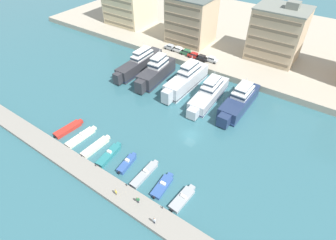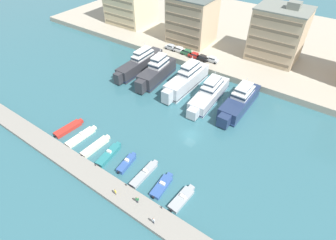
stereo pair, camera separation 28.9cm
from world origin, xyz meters
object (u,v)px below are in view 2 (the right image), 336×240
(motorboat_cream_mid_left, at_px, (96,146))
(motorboat_blue_center, at_px, (127,163))
(car_white_left, at_px, (179,49))
(car_red_center_left, at_px, (194,55))
(pedestrian_near_edge, at_px, (115,192))
(motorboat_blue_mid_right, at_px, (162,186))
(car_green_mid_left, at_px, (187,52))
(car_black_center, at_px, (202,58))
(yacht_silver_center_left, at_px, (209,93))
(motorboat_grey_right, at_px, (182,199))
(motorboat_grey_center_right, at_px, (144,174))
(yacht_charcoal_far_left, at_px, (140,63))
(motorboat_cream_left, at_px, (81,137))
(yacht_charcoal_left, at_px, (157,72))
(motorboat_red_far_left, at_px, (68,128))
(pedestrian_far_side, at_px, (137,199))
(car_silver_far_left, at_px, (171,47))
(yacht_navy_center, at_px, (240,101))
(car_silver_center_right, at_px, (212,59))
(yacht_silver_mid_left, at_px, (187,79))
(pedestrian_mid_deck, at_px, (153,220))
(motorboat_teal_center_left, at_px, (109,155))

(motorboat_cream_mid_left, height_order, motorboat_blue_center, motorboat_blue_center)
(motorboat_cream_mid_left, relative_size, car_white_left, 1.95)
(car_red_center_left, height_order, pedestrian_near_edge, car_red_center_left)
(motorboat_blue_mid_right, height_order, pedestrian_near_edge, pedestrian_near_edge)
(car_green_mid_left, distance_m, car_black_center, 6.16)
(yacht_silver_center_left, height_order, pedestrian_near_edge, yacht_silver_center_left)
(motorboat_grey_right, height_order, car_red_center_left, car_red_center_left)
(motorboat_grey_center_right, bearing_deg, yacht_silver_center_left, 93.00)
(yacht_charcoal_far_left, xyz_separation_m, yacht_silver_center_left, (26.04, -1.76, -0.35))
(car_green_mid_left, bearing_deg, motorboat_blue_mid_right, -63.55)
(motorboat_cream_left, distance_m, pedestrian_near_edge, 19.30)
(yacht_charcoal_left, height_order, motorboat_blue_center, yacht_charcoal_left)
(motorboat_grey_center_right, distance_m, car_white_left, 52.03)
(car_red_center_left, bearing_deg, motorboat_grey_right, -61.86)
(yacht_charcoal_far_left, distance_m, motorboat_red_far_left, 32.69)
(motorboat_cream_left, relative_size, car_black_center, 2.05)
(motorboat_grey_center_right, distance_m, pedestrian_far_side, 7.03)
(motorboat_red_far_left, relative_size, motorboat_blue_center, 1.30)
(yacht_charcoal_far_left, distance_m, motorboat_cream_mid_left, 35.67)
(yacht_charcoal_far_left, xyz_separation_m, car_silver_far_left, (2.08, 14.42, 0.45))
(motorboat_cream_left, distance_m, motorboat_grey_center_right, 19.05)
(pedestrian_near_edge, bearing_deg, motorboat_cream_mid_left, 152.20)
(yacht_silver_center_left, relative_size, car_black_center, 4.89)
(pedestrian_near_edge, bearing_deg, yacht_navy_center, 78.58)
(yacht_silver_center_left, bearing_deg, car_silver_center_right, 115.25)
(car_black_center, bearing_deg, motorboat_cream_mid_left, -91.49)
(yacht_charcoal_left, height_order, car_red_center_left, yacht_charcoal_left)
(yacht_navy_center, height_order, motorboat_blue_mid_right, yacht_navy_center)
(car_silver_far_left, relative_size, pedestrian_far_side, 2.39)
(yacht_charcoal_left, distance_m, car_red_center_left, 16.05)
(motorboat_cream_mid_left, height_order, motorboat_grey_right, motorboat_grey_right)
(motorboat_red_far_left, relative_size, car_green_mid_left, 1.88)
(pedestrian_near_edge, bearing_deg, motorboat_grey_center_right, 80.83)
(motorboat_cream_left, distance_m, pedestrian_far_side, 23.22)
(motorboat_blue_center, distance_m, motorboat_grey_right, 14.18)
(car_red_center_left, relative_size, car_silver_center_right, 0.99)
(yacht_silver_mid_left, distance_m, pedestrian_mid_deck, 43.70)
(motorboat_red_far_left, distance_m, pedestrian_near_edge, 23.70)
(motorboat_cream_mid_left, xyz_separation_m, car_red_center_left, (-1.74, 46.61, 2.41))
(yacht_charcoal_left, bearing_deg, yacht_silver_mid_left, 8.76)
(yacht_silver_center_left, relative_size, pedestrian_near_edge, 12.78)
(car_green_mid_left, bearing_deg, car_black_center, -5.11)
(car_green_mid_left, height_order, pedestrian_far_side, car_green_mid_left)
(motorboat_cream_left, relative_size, motorboat_blue_center, 1.41)
(motorboat_red_far_left, relative_size, motorboat_grey_center_right, 0.96)
(yacht_silver_center_left, relative_size, motorboat_blue_center, 3.36)
(yacht_silver_mid_left, relative_size, motorboat_teal_center_left, 2.68)
(motorboat_grey_right, bearing_deg, car_silver_far_left, 126.46)
(yacht_silver_mid_left, bearing_deg, motorboat_grey_right, -59.38)
(yacht_silver_mid_left, distance_m, yacht_navy_center, 16.68)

